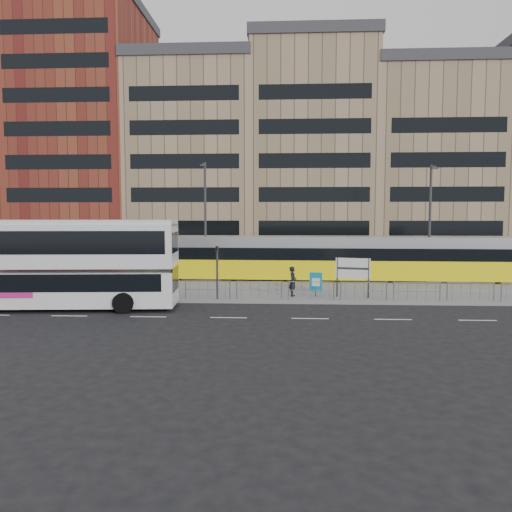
{
  "coord_description": "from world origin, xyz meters",
  "views": [
    {
      "loc": [
        0.64,
        -28.06,
        5.07
      ],
      "look_at": [
        -1.17,
        6.0,
        2.22
      ],
      "focal_mm": 35.0,
      "sensor_mm": 36.0,
      "label": 1
    }
  ],
  "objects_px": {
    "station_sign": "(353,270)",
    "pedestrian": "(293,281)",
    "tram": "(322,258)",
    "traffic_light_west": "(217,265)",
    "lamp_post_west": "(205,216)",
    "lamp_post_east": "(430,219)",
    "ad_panel": "(316,282)",
    "double_decker_bus": "(63,261)"
  },
  "relations": [
    {
      "from": "station_sign",
      "to": "ad_panel",
      "type": "distance_m",
      "value": 2.31
    },
    {
      "from": "tram",
      "to": "lamp_post_west",
      "type": "height_order",
      "value": "lamp_post_west"
    },
    {
      "from": "tram",
      "to": "pedestrian",
      "type": "relative_size",
      "value": 15.52
    },
    {
      "from": "ad_panel",
      "to": "traffic_light_west",
      "type": "relative_size",
      "value": 0.47
    },
    {
      "from": "lamp_post_west",
      "to": "pedestrian",
      "type": "bearing_deg",
      "value": -50.09
    },
    {
      "from": "traffic_light_west",
      "to": "lamp_post_east",
      "type": "relative_size",
      "value": 0.37
    },
    {
      "from": "lamp_post_west",
      "to": "lamp_post_east",
      "type": "height_order",
      "value": "lamp_post_west"
    },
    {
      "from": "ad_panel",
      "to": "lamp_post_east",
      "type": "distance_m",
      "value": 11.11
    },
    {
      "from": "double_decker_bus",
      "to": "ad_panel",
      "type": "height_order",
      "value": "double_decker_bus"
    },
    {
      "from": "tram",
      "to": "lamp_post_east",
      "type": "height_order",
      "value": "lamp_post_east"
    },
    {
      "from": "pedestrian",
      "to": "traffic_light_west",
      "type": "distance_m",
      "value": 4.71
    },
    {
      "from": "double_decker_bus",
      "to": "traffic_light_west",
      "type": "bearing_deg",
      "value": 13.78
    },
    {
      "from": "double_decker_bus",
      "to": "traffic_light_west",
      "type": "height_order",
      "value": "double_decker_bus"
    },
    {
      "from": "traffic_light_west",
      "to": "lamp_post_east",
      "type": "height_order",
      "value": "lamp_post_east"
    },
    {
      "from": "pedestrian",
      "to": "lamp_post_west",
      "type": "relative_size",
      "value": 0.2
    },
    {
      "from": "pedestrian",
      "to": "lamp_post_east",
      "type": "xyz_separation_m",
      "value": [
        9.82,
        6.18,
        3.67
      ]
    },
    {
      "from": "tram",
      "to": "pedestrian",
      "type": "distance_m",
      "value": 7.92
    },
    {
      "from": "tram",
      "to": "pedestrian",
      "type": "height_order",
      "value": "tram"
    },
    {
      "from": "ad_panel",
      "to": "tram",
      "type": "bearing_deg",
      "value": 97.83
    },
    {
      "from": "traffic_light_west",
      "to": "station_sign",
      "type": "bearing_deg",
      "value": 21.53
    },
    {
      "from": "double_decker_bus",
      "to": "lamp_post_east",
      "type": "xyz_separation_m",
      "value": [
        22.15,
        10.09,
        2.14
      ]
    },
    {
      "from": "station_sign",
      "to": "lamp_post_east",
      "type": "height_order",
      "value": "lamp_post_east"
    },
    {
      "from": "traffic_light_west",
      "to": "lamp_post_west",
      "type": "height_order",
      "value": "lamp_post_west"
    },
    {
      "from": "lamp_post_west",
      "to": "lamp_post_east",
      "type": "bearing_deg",
      "value": -5.5
    },
    {
      "from": "ad_panel",
      "to": "pedestrian",
      "type": "distance_m",
      "value": 1.38
    },
    {
      "from": "station_sign",
      "to": "lamp_post_west",
      "type": "height_order",
      "value": "lamp_post_west"
    },
    {
      "from": "tram",
      "to": "traffic_light_west",
      "type": "xyz_separation_m",
      "value": [
        -6.73,
        -8.81,
        0.33
      ]
    },
    {
      "from": "pedestrian",
      "to": "traffic_light_west",
      "type": "height_order",
      "value": "traffic_light_west"
    },
    {
      "from": "double_decker_bus",
      "to": "ad_panel",
      "type": "distance_m",
      "value": 14.35
    },
    {
      "from": "ad_panel",
      "to": "lamp_post_west",
      "type": "xyz_separation_m",
      "value": [
        -7.86,
        7.76,
        3.94
      ]
    },
    {
      "from": "lamp_post_east",
      "to": "tram",
      "type": "bearing_deg",
      "value": 169.75
    },
    {
      "from": "lamp_post_east",
      "to": "ad_panel",
      "type": "bearing_deg",
      "value": -143.75
    },
    {
      "from": "station_sign",
      "to": "lamp_post_west",
      "type": "distance_m",
      "value": 13.21
    },
    {
      "from": "station_sign",
      "to": "lamp_post_east",
      "type": "bearing_deg",
      "value": 60.02
    },
    {
      "from": "station_sign",
      "to": "pedestrian",
      "type": "bearing_deg",
      "value": -169.58
    },
    {
      "from": "double_decker_bus",
      "to": "traffic_light_west",
      "type": "relative_size",
      "value": 3.91
    },
    {
      "from": "station_sign",
      "to": "traffic_light_west",
      "type": "bearing_deg",
      "value": -158.28
    },
    {
      "from": "traffic_light_west",
      "to": "lamp_post_west",
      "type": "xyz_separation_m",
      "value": [
        -2.08,
        9.02,
        2.81
      ]
    },
    {
      "from": "ad_panel",
      "to": "pedestrian",
      "type": "relative_size",
      "value": 0.8
    },
    {
      "from": "lamp_post_west",
      "to": "double_decker_bus",
      "type": "bearing_deg",
      "value": -116.65
    },
    {
      "from": "tram",
      "to": "station_sign",
      "type": "height_order",
      "value": "tram"
    },
    {
      "from": "pedestrian",
      "to": "lamp_post_east",
      "type": "bearing_deg",
      "value": -48.72
    }
  ]
}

